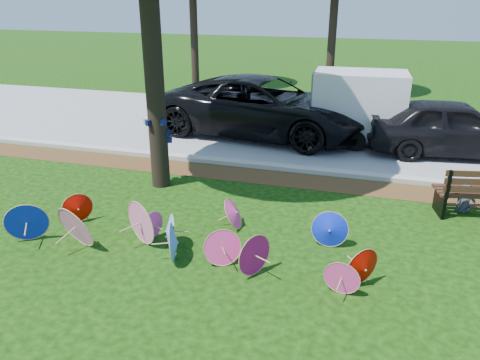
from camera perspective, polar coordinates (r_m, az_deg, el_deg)
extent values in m
plane|color=black|center=(8.33, -7.32, -10.37)|extent=(90.00, 90.00, 0.00)
cube|color=#472D16|center=(12.13, 1.06, 0.56)|extent=(90.00, 1.00, 0.01)
cube|color=#B7B5AD|center=(12.75, 1.90, 1.89)|extent=(90.00, 0.30, 0.12)
cube|color=gray|center=(16.63, 5.53, 6.41)|extent=(90.00, 8.00, 0.01)
cylinder|color=black|center=(10.96, -10.52, 13.73)|extent=(0.44, 0.44, 5.86)
cone|color=#F53D91|center=(8.19, -2.19, -8.07)|extent=(0.70, 0.50, 0.67)
cone|color=#F53D91|center=(7.62, 12.35, -11.47)|extent=(0.61, 0.22, 0.60)
cone|color=#0C25CE|center=(9.74, -24.53, -4.57)|extent=(0.81, 0.65, 0.82)
cone|color=#5593FE|center=(8.77, -8.72, -6.23)|extent=(0.51, 0.66, 0.66)
cone|color=#5593FE|center=(8.32, -7.95, -7.57)|extent=(0.37, 0.72, 0.72)
cone|color=#0C25CE|center=(8.82, 10.87, -6.03)|extent=(0.70, 0.24, 0.70)
cone|color=#F53D91|center=(9.38, -0.61, -3.95)|extent=(0.46, 0.70, 0.63)
cone|color=red|center=(10.13, -19.15, -3.31)|extent=(0.51, 0.53, 0.63)
cone|color=#F53D91|center=(9.18, -10.83, -5.36)|extent=(0.28, 0.55, 0.56)
cone|color=pink|center=(8.96, -11.69, -5.00)|extent=(0.84, 0.60, 0.88)
cone|color=red|center=(7.83, 14.84, -10.37)|extent=(0.57, 0.59, 0.68)
cone|color=pink|center=(9.13, -19.16, -5.20)|extent=(0.99, 0.68, 0.89)
cone|color=#B61266|center=(7.90, 1.52, -9.01)|extent=(0.48, 0.69, 0.73)
imported|color=black|center=(15.46, 2.79, 8.90)|extent=(7.18, 4.03, 1.90)
imported|color=black|center=(14.80, 24.55, 5.82)|extent=(4.99, 2.52, 1.63)
cube|color=silver|center=(14.99, 14.30, 9.05)|extent=(2.81, 1.85, 2.51)
imported|color=#3B3D51|center=(11.08, 26.09, -0.50)|extent=(0.52, 0.42, 1.24)
cylinder|color=black|center=(23.58, -5.61, 17.14)|extent=(0.36, 0.36, 5.00)
cylinder|color=black|center=(21.98, 11.15, 16.51)|extent=(0.36, 0.36, 5.00)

